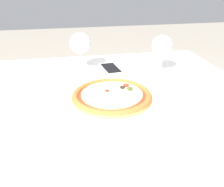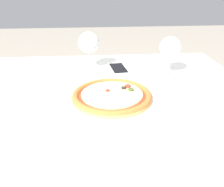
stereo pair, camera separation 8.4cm
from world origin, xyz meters
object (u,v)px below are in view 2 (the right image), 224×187
object	(u,v)px
dining_table	(106,123)
pizza_plate	(112,97)
wine_glass_far_right	(170,48)
wine_glass_far_left	(89,43)
cell_phone	(118,69)

from	to	relation	value
dining_table	pizza_plate	distance (m)	0.10
wine_glass_far_right	wine_glass_far_left	bearing A→B (deg)	163.50
wine_glass_far_right	cell_phone	xyz separation A→B (m)	(-0.20, 0.08, -0.11)
wine_glass_far_left	cell_phone	size ratio (longest dim) A/B	1.12
dining_table	wine_glass_far_right	world-z (taller)	wine_glass_far_right
pizza_plate	wine_glass_far_right	distance (m)	0.36
wine_glass_far_left	wine_glass_far_right	bearing A→B (deg)	-16.50
cell_phone	wine_glass_far_right	bearing A→B (deg)	-20.90
wine_glass_far_left	wine_glass_far_right	distance (m)	0.35
dining_table	cell_phone	bearing A→B (deg)	76.23
cell_phone	wine_glass_far_left	bearing A→B (deg)	170.89
pizza_plate	wine_glass_far_right	world-z (taller)	wine_glass_far_right
pizza_plate	cell_phone	xyz separation A→B (m)	(0.05, 0.30, -0.01)
wine_glass_far_left	dining_table	bearing A→B (deg)	-80.31
wine_glass_far_left	wine_glass_far_right	size ratio (longest dim) A/B	1.02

